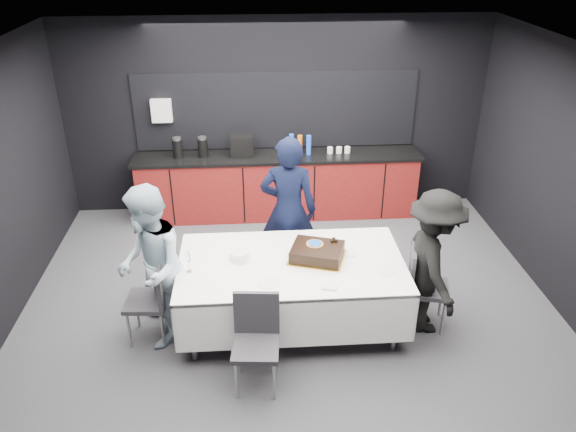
% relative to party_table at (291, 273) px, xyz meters
% --- Properties ---
extents(ground, '(6.00, 6.00, 0.00)m').
position_rel_party_table_xyz_m(ground, '(0.00, 0.40, -0.64)').
color(ground, '#424247').
rests_on(ground, ground).
extents(room_shell, '(6.04, 5.04, 2.82)m').
position_rel_party_table_xyz_m(room_shell, '(0.00, 0.40, 1.22)').
color(room_shell, white).
rests_on(room_shell, ground).
extents(kitchenette, '(4.10, 0.64, 2.05)m').
position_rel_party_table_xyz_m(kitchenette, '(-0.02, 2.62, -0.10)').
color(kitchenette, '#60100F').
rests_on(kitchenette, ground).
extents(party_table, '(2.32, 1.32, 0.78)m').
position_rel_party_table_xyz_m(party_table, '(0.00, 0.00, 0.00)').
color(party_table, '#99999E').
rests_on(party_table, ground).
extents(cake_assembly, '(0.67, 0.60, 0.17)m').
position_rel_party_table_xyz_m(cake_assembly, '(0.27, 0.05, 0.21)').
color(cake_assembly, yellow).
rests_on(cake_assembly, party_table).
extents(plate_stack, '(0.20, 0.20, 0.10)m').
position_rel_party_table_xyz_m(plate_stack, '(-0.53, 0.08, 0.19)').
color(plate_stack, white).
rests_on(plate_stack, party_table).
extents(loose_plate_near, '(0.22, 0.22, 0.01)m').
position_rel_party_table_xyz_m(loose_plate_near, '(-0.25, -0.36, 0.14)').
color(loose_plate_near, white).
rests_on(loose_plate_near, party_table).
extents(loose_plate_right_a, '(0.18, 0.18, 0.01)m').
position_rel_party_table_xyz_m(loose_plate_right_a, '(0.63, 0.13, 0.14)').
color(loose_plate_right_a, white).
rests_on(loose_plate_right_a, party_table).
extents(loose_plate_right_b, '(0.21, 0.21, 0.01)m').
position_rel_party_table_xyz_m(loose_plate_right_b, '(0.93, -0.23, 0.14)').
color(loose_plate_right_b, white).
rests_on(loose_plate_right_b, party_table).
extents(loose_plate_far, '(0.21, 0.21, 0.01)m').
position_rel_party_table_xyz_m(loose_plate_far, '(0.15, 0.39, 0.14)').
color(loose_plate_far, white).
rests_on(loose_plate_far, party_table).
extents(fork_pile, '(0.16, 0.12, 0.02)m').
position_rel_party_table_xyz_m(fork_pile, '(0.32, -0.49, 0.15)').
color(fork_pile, white).
rests_on(fork_pile, party_table).
extents(champagne_flute, '(0.06, 0.06, 0.22)m').
position_rel_party_table_xyz_m(champagne_flute, '(-1.03, -0.11, 0.30)').
color(champagne_flute, white).
rests_on(champagne_flute, party_table).
extents(chair_left, '(0.45, 0.45, 0.92)m').
position_rel_party_table_xyz_m(chair_left, '(-1.41, -0.13, -0.11)').
color(chair_left, '#2D2D32').
rests_on(chair_left, ground).
extents(chair_right, '(0.51, 0.51, 0.92)m').
position_rel_party_table_xyz_m(chair_right, '(1.36, -0.08, -0.11)').
color(chair_right, '#2D2D32').
rests_on(chair_right, ground).
extents(chair_near, '(0.46, 0.46, 0.92)m').
position_rel_party_table_xyz_m(chair_near, '(-0.39, -0.83, -0.11)').
color(chair_near, '#2D2D32').
rests_on(chair_near, ground).
extents(person_center, '(0.72, 0.53, 1.81)m').
position_rel_party_table_xyz_m(person_center, '(0.03, 0.92, 0.26)').
color(person_center, black).
rests_on(person_center, ground).
extents(person_left, '(0.79, 0.93, 1.71)m').
position_rel_party_table_xyz_m(person_left, '(-1.41, -0.12, 0.21)').
color(person_left, '#9FB8C8').
rests_on(person_left, ground).
extents(person_right, '(0.63, 1.05, 1.59)m').
position_rel_party_table_xyz_m(person_right, '(1.43, -0.14, 0.15)').
color(person_right, black).
rests_on(person_right, ground).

